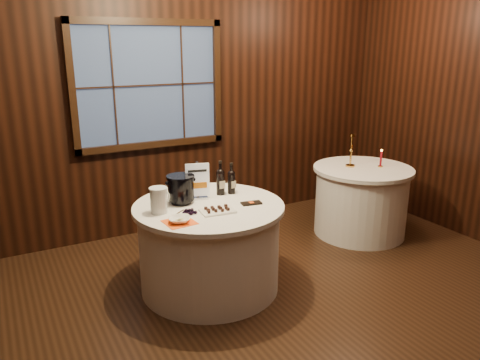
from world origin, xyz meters
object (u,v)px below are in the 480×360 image
chocolate_plate (217,210)px  brass_candlestick (351,155)px  ice_bucket (181,189)px  sign_stand (198,186)px  port_bottle_right (231,180)px  chocolate_box (251,203)px  glass_pitcher (159,200)px  port_bottle_left (220,180)px  grape_bunch (189,211)px  cracker_bowl (179,220)px  main_table (210,246)px  side_table (361,200)px  red_candle (381,160)px

chocolate_plate → brass_candlestick: size_ratio=0.79×
ice_bucket → sign_stand: bearing=10.3°
port_bottle_right → ice_bucket: bearing=173.0°
port_bottle_right → chocolate_plate: bearing=-140.9°
chocolate_box → brass_candlestick: size_ratio=0.47×
ice_bucket → brass_candlestick: bearing=6.9°
glass_pitcher → port_bottle_left: bearing=-6.1°
grape_bunch → glass_pitcher: glass_pitcher is taller
chocolate_box → cracker_bowl: size_ratio=1.04×
sign_stand → port_bottle_right: sign_stand is taller
main_table → glass_pitcher: size_ratio=6.12×
chocolate_plate → brass_candlestick: 2.01m
glass_pitcher → side_table: bearing=-15.3°
side_table → glass_pitcher: bearing=-173.3°
side_table → port_bottle_left: size_ratio=3.47×
side_table → grape_bunch: 2.31m
main_table → sign_stand: bearing=96.3°
port_bottle_right → chocolate_box: (0.02, -0.34, -0.12)m
chocolate_box → cracker_bowl: (-0.69, -0.11, 0.02)m
glass_pitcher → main_table: bearing=-24.0°
main_table → port_bottle_right: (0.31, 0.18, 0.51)m
main_table → ice_bucket: (-0.19, 0.15, 0.51)m
port_bottle_left → cracker_bowl: (-0.58, -0.46, -0.11)m
glass_pitcher → brass_candlestick: brass_candlestick is taller
chocolate_plate → chocolate_box: chocolate_plate is taller
port_bottle_right → cracker_bowl: size_ratio=1.74×
main_table → port_bottle_left: bearing=43.2°
sign_stand → grape_bunch: 0.38m
port_bottle_left → grape_bunch: 0.56m
main_table → chocolate_box: 0.53m
port_bottle_right → chocolate_plate: size_ratio=1.00×
grape_bunch → side_table: bearing=10.8°
main_table → grape_bunch: bearing=-151.2°
port_bottle_right → red_candle: bearing=-8.6°
ice_bucket → red_candle: (2.36, 0.08, -0.05)m
ice_bucket → chocolate_box: size_ratio=1.42×
main_table → port_bottle_left: size_ratio=4.12×
port_bottle_right → cracker_bowl: port_bottle_right is taller
port_bottle_left → chocolate_plate: size_ratio=1.09×
chocolate_plate → glass_pitcher: bearing=152.8°
brass_candlestick → red_candle: (0.28, -0.17, -0.05)m
chocolate_plate → brass_candlestick: brass_candlestick is taller
cracker_bowl → brass_candlestick: (2.27, 0.67, 0.11)m
side_table → cracker_bowl: cracker_bowl is taller
brass_candlestick → red_candle: bearing=-32.0°
port_bottle_left → port_bottle_right: (0.10, -0.02, -0.01)m
port_bottle_left → ice_bucket: size_ratio=1.28×
chocolate_box → ice_bucket: bearing=159.0°
chocolate_plate → grape_bunch: bearing=162.0°
ice_bucket → red_candle: ice_bucket is taller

